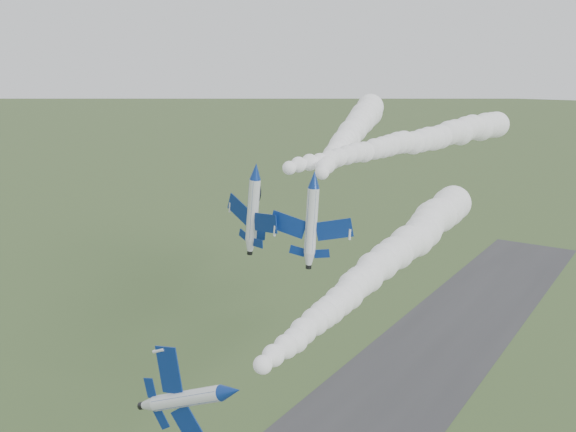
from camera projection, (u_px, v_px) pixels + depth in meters
jet_lead at (230, 392)px, 54.01m from camera, size 4.21×12.31×9.42m
smoke_trail_jet_lead at (384, 263)px, 80.32m from camera, size 9.25×59.78×5.65m
jet_pair_left at (255, 171)px, 78.84m from camera, size 10.22×11.97×3.16m
smoke_trail_jet_pair_left at (409, 142)px, 97.56m from camera, size 20.16×52.26×4.57m
jet_pair_right at (314, 179)px, 75.84m from camera, size 10.22×11.77×3.03m
smoke_trail_jet_pair_right at (352, 132)px, 108.03m from camera, size 27.99×61.66×5.71m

